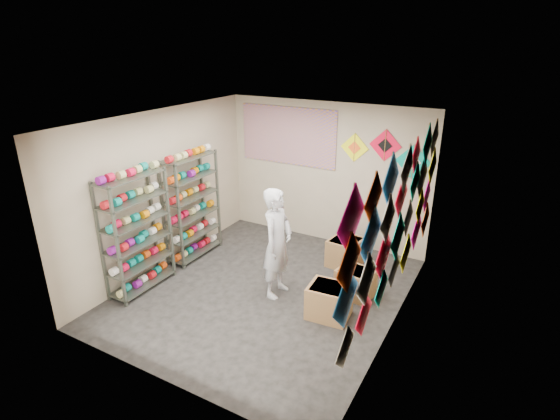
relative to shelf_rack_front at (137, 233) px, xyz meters
The scene contains 12 objects.
ground 2.19m from the shelf_rack_front, 25.53° to the left, with size 4.50×4.50×0.00m, color black.
room_walls 2.09m from the shelf_rack_front, 25.53° to the left, with size 4.50×4.50×4.50m.
shelf_rack_front is the anchor object (origin of this frame).
shelf_rack_back 1.30m from the shelf_rack_front, 90.00° to the left, with size 0.40×1.10×1.90m, color #4C5147.
string_spools 0.66m from the shelf_rack_front, 90.00° to the left, with size 0.12×2.36×0.12m.
kite_wall_display 3.92m from the shelf_rack_front, 12.85° to the left, with size 0.06×4.30×2.08m.
back_wall_kites 4.35m from the shelf_rack_front, 46.65° to the left, with size 1.62×0.02×0.82m.
poster 3.40m from the shelf_rack_front, 72.35° to the left, with size 2.00×0.01×1.10m, color #7152B2.
shopkeeper 2.17m from the shelf_rack_front, 24.60° to the left, with size 0.43×0.64×1.73m, color silver.
carton_a 3.09m from the shelf_rack_front, 13.92° to the left, with size 0.58×0.49×0.49m, color olive.
carton_b 3.46m from the shelf_rack_front, 25.01° to the left, with size 0.54×0.44×0.44m, color olive.
carton_c 3.50m from the shelf_rack_front, 41.72° to the left, with size 0.51×0.56×0.49m, color olive.
Camera 1 is at (3.11, -5.12, 3.74)m, focal length 28.00 mm.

